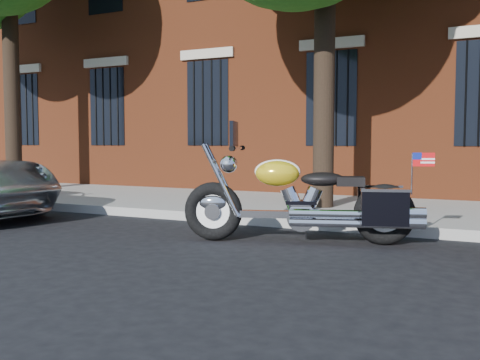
% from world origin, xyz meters
% --- Properties ---
extents(ground, '(120.00, 120.00, 0.00)m').
position_xyz_m(ground, '(0.00, 0.00, 0.00)').
color(ground, black).
rests_on(ground, ground).
extents(curb, '(40.00, 0.16, 0.15)m').
position_xyz_m(curb, '(0.00, 1.38, 0.07)').
color(curb, gray).
rests_on(curb, ground).
extents(sidewalk, '(40.00, 3.60, 0.15)m').
position_xyz_m(sidewalk, '(0.00, 3.26, 0.07)').
color(sidewalk, gray).
rests_on(sidewalk, ground).
extents(motorcycle, '(3.02, 1.42, 1.53)m').
position_xyz_m(motorcycle, '(1.11, 0.30, 0.52)').
color(motorcycle, black).
rests_on(motorcycle, ground).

